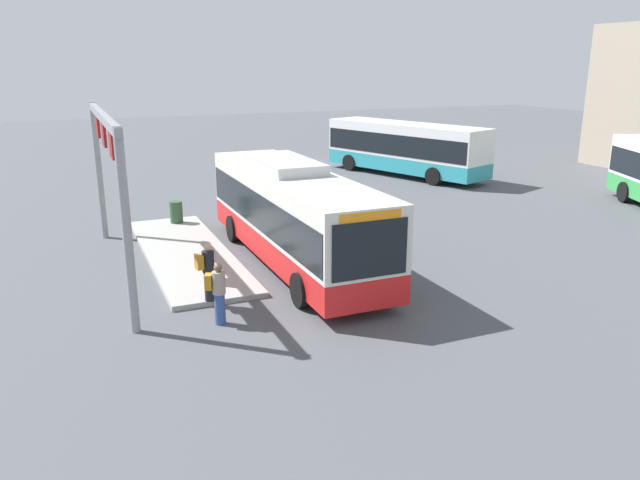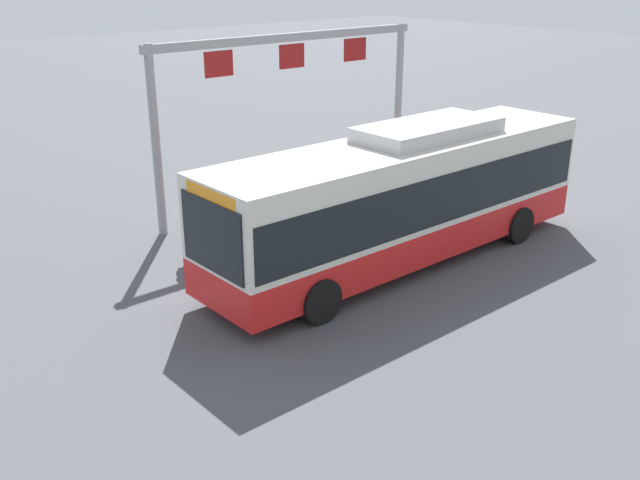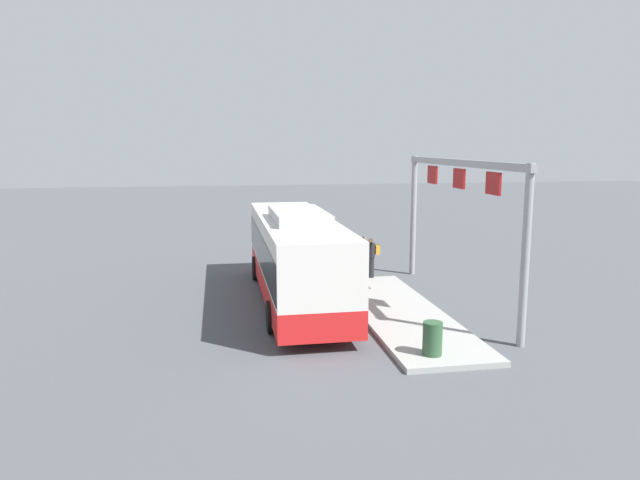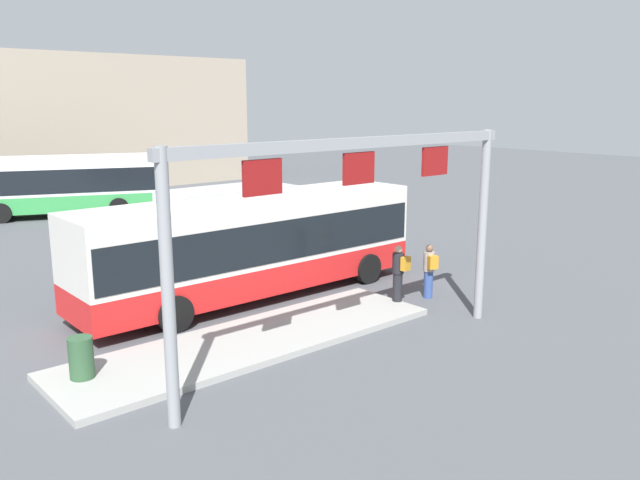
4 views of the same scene
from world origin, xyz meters
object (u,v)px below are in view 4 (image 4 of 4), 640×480
Objects in this scene: bus_main at (252,240)px; trash_bin at (81,358)px; bus_background_left at (65,182)px; person_boarding at (429,270)px; person_waiting_near at (399,272)px.

trash_bin is (-6.39, -2.79, -1.20)m from bus_main.
bus_background_left is at bearing 71.04° from trash_bin.
person_boarding is (4.01, -3.60, -0.92)m from bus_main.
bus_background_left is at bearing 31.12° from person_boarding.
person_boarding is (3.21, -21.75, -0.89)m from bus_background_left.
person_waiting_near reaches higher than person_boarding.
bus_background_left reaches higher than person_boarding.
person_boarding is 1.34m from person_waiting_near.
person_boarding is at bearing -100.05° from person_waiting_near.
trash_bin is (-10.40, 0.81, -0.28)m from person_boarding.
bus_main is 5.47m from person_boarding.
bus_main is 1.14× the size of bus_background_left.
trash_bin is (-7.19, -20.94, -1.17)m from bus_background_left.
bus_main is at bearing 70.83° from person_boarding.
bus_main reaches higher than person_waiting_near.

